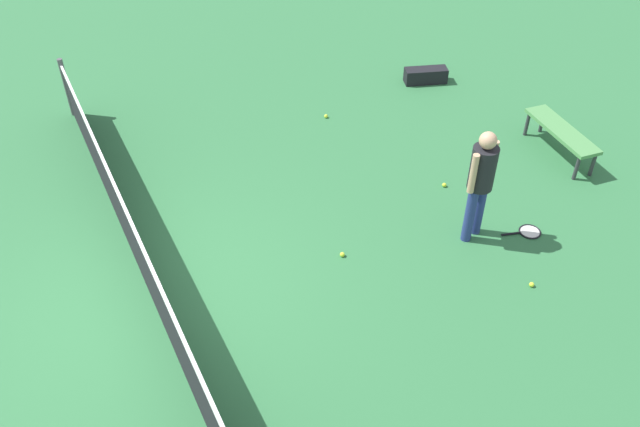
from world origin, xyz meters
TOP-DOWN VIEW (x-y plane):
  - ground_plane at (0.00, 0.00)m, footprint 40.00×40.00m
  - court_net at (0.00, 0.00)m, footprint 10.09×0.09m
  - player_near_side at (-0.83, -4.31)m, footprint 0.43×0.52m
  - tennis_racket_near_player at (-1.15, -5.08)m, footprint 0.39×0.61m
  - tennis_ball_near_player at (0.27, -4.64)m, footprint 0.07×0.07m
  - tennis_ball_by_net at (-0.39, -2.50)m, footprint 0.07×0.07m
  - tennis_ball_midcourt at (-2.00, -4.41)m, footprint 0.07×0.07m
  - tennis_ball_baseline at (2.86, -3.94)m, footprint 0.07×0.07m
  - courtside_bench at (0.16, -6.78)m, footprint 1.54×0.57m
  - equipment_bag at (3.15, -6.26)m, footprint 0.53×0.85m

SIDE VIEW (x-z plane):
  - ground_plane at x=0.00m, z-range 0.00..0.00m
  - tennis_racket_near_player at x=-1.15m, z-range 0.00..0.03m
  - tennis_ball_near_player at x=0.27m, z-range 0.00..0.07m
  - tennis_ball_by_net at x=-0.39m, z-range 0.00..0.07m
  - tennis_ball_midcourt at x=-2.00m, z-range 0.00..0.07m
  - tennis_ball_baseline at x=2.86m, z-range 0.00..0.07m
  - equipment_bag at x=3.15m, z-range 0.00..0.28m
  - courtside_bench at x=0.16m, z-range 0.18..0.66m
  - court_net at x=0.00m, z-range -0.03..1.04m
  - player_near_side at x=-0.83m, z-range 0.16..1.86m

